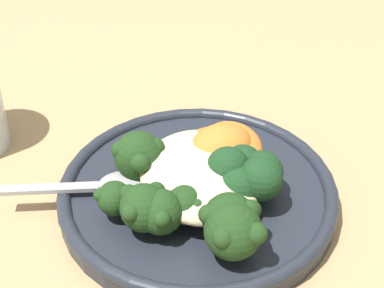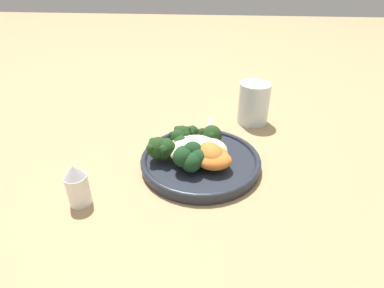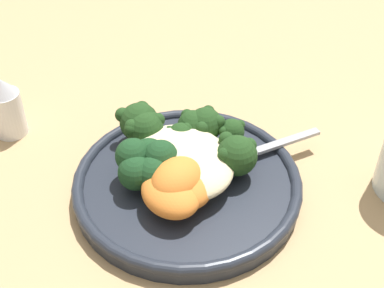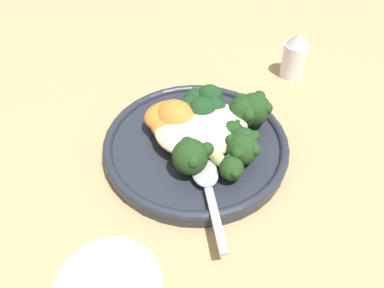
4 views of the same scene
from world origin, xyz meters
name	(u,v)px [view 2 (image 2 of 4)]	position (x,y,z in m)	size (l,w,h in m)	color
ground_plane	(210,170)	(0.00, 0.00, 0.00)	(4.00, 4.00, 0.00)	tan
plate	(201,160)	(-0.02, 0.01, 0.01)	(0.23, 0.23, 0.02)	#232833
quinoa_mound	(197,149)	(-0.03, 0.01, 0.04)	(0.12, 0.10, 0.03)	beige
broccoli_stalk_0	(209,138)	(0.00, 0.05, 0.04)	(0.04, 0.10, 0.04)	#9EBC66
broccoli_stalk_1	(195,139)	(-0.03, 0.06, 0.03)	(0.05, 0.10, 0.03)	#9EBC66
broccoli_stalk_2	(187,139)	(-0.05, 0.05, 0.04)	(0.09, 0.10, 0.04)	#9EBC66
broccoli_stalk_3	(181,140)	(-0.06, 0.04, 0.04)	(0.08, 0.07, 0.04)	#9EBC66
broccoli_stalk_4	(184,146)	(-0.05, 0.03, 0.04)	(0.08, 0.06, 0.03)	#9EBC66
broccoli_stalk_5	(172,150)	(-0.07, 0.00, 0.04)	(0.12, 0.05, 0.04)	#9EBC66
broccoli_stalk_6	(162,149)	(-0.09, 0.00, 0.04)	(0.11, 0.04, 0.04)	#9EBC66
sweet_potato_chunk_0	(213,153)	(0.01, 0.00, 0.04)	(0.06, 0.05, 0.03)	orange
sweet_potato_chunk_1	(214,160)	(0.01, -0.02, 0.04)	(0.06, 0.05, 0.03)	orange
sweet_potato_chunk_2	(212,154)	(0.00, -0.01, 0.04)	(0.06, 0.05, 0.04)	orange
kale_tuft	(190,157)	(-0.04, -0.02, 0.04)	(0.06, 0.06, 0.04)	#193D1E
spoon	(206,136)	(-0.01, 0.08, 0.03)	(0.03, 0.12, 0.01)	#A3A3A8
water_glass	(254,103)	(0.10, 0.21, 0.05)	(0.07, 0.07, 0.10)	silver
salt_shaker	(77,186)	(-0.21, -0.11, 0.04)	(0.04, 0.04, 0.07)	white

